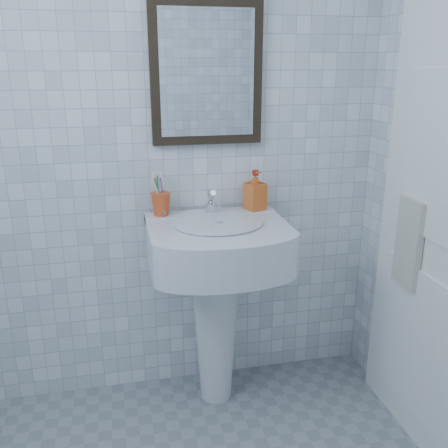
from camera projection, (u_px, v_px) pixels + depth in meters
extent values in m
cube|color=white|center=(148.00, 143.00, 2.25)|extent=(2.20, 0.02, 2.50)
cone|color=silver|center=(216.00, 327.00, 2.40)|extent=(0.24, 0.24, 0.76)
cube|color=silver|center=(218.00, 243.00, 2.21)|extent=(0.61, 0.44, 0.18)
cube|color=silver|center=(210.00, 215.00, 2.34)|extent=(0.61, 0.11, 0.03)
cylinder|color=silver|center=(219.00, 223.00, 2.15)|extent=(0.38, 0.38, 0.01)
cylinder|color=silver|center=(211.00, 208.00, 2.30)|extent=(0.05, 0.05, 0.05)
cylinder|color=silver|center=(212.00, 197.00, 2.27)|extent=(0.03, 0.09, 0.08)
cylinder|color=silver|center=(210.00, 199.00, 2.31)|extent=(0.03, 0.05, 0.09)
imported|color=#DA4815|center=(255.00, 190.00, 2.35)|extent=(0.11, 0.11, 0.19)
cube|color=black|center=(207.00, 73.00, 2.20)|extent=(0.50, 0.04, 0.62)
cube|color=white|center=(207.00, 74.00, 2.18)|extent=(0.42, 0.00, 0.54)
cube|color=white|center=(441.00, 223.00, 1.94)|extent=(0.04, 0.80, 2.00)
torus|color=silver|center=(418.00, 202.00, 2.05)|extent=(0.01, 0.18, 0.18)
cube|color=beige|center=(409.00, 243.00, 2.10)|extent=(0.03, 0.16, 0.38)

